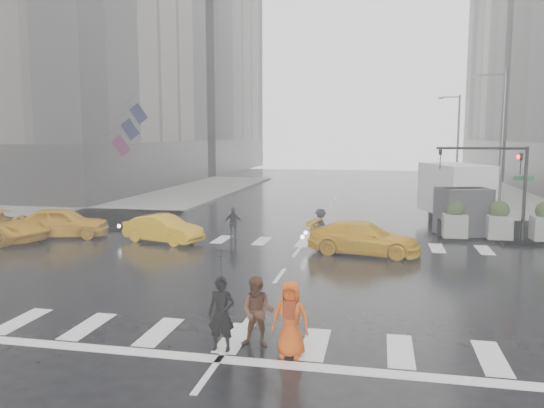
% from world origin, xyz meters
% --- Properties ---
extents(ground, '(120.00, 120.00, 0.00)m').
position_xyz_m(ground, '(0.00, 0.00, 0.00)').
color(ground, black).
rests_on(ground, ground).
extents(sidewalk_nw, '(35.00, 35.00, 0.15)m').
position_xyz_m(sidewalk_nw, '(-19.50, 17.50, 0.07)').
color(sidewalk_nw, gray).
rests_on(sidewalk_nw, ground).
extents(building_nw, '(26.05, 26.05, 38.00)m').
position_xyz_m(building_nw, '(-29.00, 27.00, 17.25)').
color(building_nw, '#A79D91').
rests_on(building_nw, ground).
extents(building_nw_far, '(26.05, 26.05, 44.00)m').
position_xyz_m(building_nw_far, '(-29.00, 56.00, 20.19)').
color(building_nw_far, slate).
rests_on(building_nw_far, ground).
extents(road_markings, '(18.00, 48.00, 0.01)m').
position_xyz_m(road_markings, '(0.00, 0.00, 0.01)').
color(road_markings, silver).
rests_on(road_markings, ground).
extents(traffic_signal_pole, '(4.45, 0.42, 4.50)m').
position_xyz_m(traffic_signal_pole, '(9.01, 8.01, 3.22)').
color(traffic_signal_pole, black).
rests_on(traffic_signal_pole, ground).
extents(street_lamp_near, '(2.15, 0.22, 9.00)m').
position_xyz_m(street_lamp_near, '(10.87, 18.00, 4.95)').
color(street_lamp_near, '#59595B').
rests_on(street_lamp_near, ground).
extents(street_lamp_far, '(2.15, 0.22, 9.00)m').
position_xyz_m(street_lamp_far, '(10.87, 38.00, 4.95)').
color(street_lamp_far, '#59595B').
rests_on(street_lamp_far, ground).
extents(planter_west, '(1.10, 1.10, 1.80)m').
position_xyz_m(planter_west, '(7.00, 8.20, 0.98)').
color(planter_west, gray).
rests_on(planter_west, ground).
extents(planter_mid, '(1.10, 1.10, 1.80)m').
position_xyz_m(planter_mid, '(9.00, 8.20, 0.98)').
color(planter_mid, gray).
rests_on(planter_mid, ground).
extents(flag_cluster, '(2.87, 3.06, 4.69)m').
position_xyz_m(flag_cluster, '(-15.08, 18.50, 5.64)').
color(flag_cluster, '#59595B').
rests_on(flag_cluster, ground).
extents(pedestrian_black, '(0.96, 0.98, 2.43)m').
position_xyz_m(pedestrian_black, '(-0.09, -6.80, 1.59)').
color(pedestrian_black, black).
rests_on(pedestrian_black, ground).
extents(pedestrian_brown, '(0.83, 0.65, 1.69)m').
position_xyz_m(pedestrian_brown, '(0.68, -6.39, 0.85)').
color(pedestrian_brown, '#4C2C1B').
rests_on(pedestrian_brown, ground).
extents(pedestrian_orange, '(0.87, 0.58, 1.75)m').
position_xyz_m(pedestrian_orange, '(1.54, -6.80, 0.88)').
color(pedestrian_orange, '#CC480E').
rests_on(pedestrian_orange, ground).
extents(pedestrian_far_a, '(0.97, 0.68, 1.54)m').
position_xyz_m(pedestrian_far_a, '(-3.46, 6.25, 0.77)').
color(pedestrian_far_a, black).
rests_on(pedestrian_far_a, ground).
extents(pedestrian_far_b, '(1.16, 1.07, 1.58)m').
position_xyz_m(pedestrian_far_b, '(0.75, 6.34, 0.79)').
color(pedestrian_far_b, black).
rests_on(pedestrian_far_b, ground).
extents(taxi_front, '(4.71, 2.87, 1.50)m').
position_xyz_m(taxi_front, '(-11.84, 4.93, 0.75)').
color(taxi_front, '#E5A10C').
rests_on(taxi_front, ground).
extents(taxi_mid, '(4.11, 2.40, 1.28)m').
position_xyz_m(taxi_mid, '(-6.49, 4.82, 0.64)').
color(taxi_mid, '#E5A10C').
rests_on(taxi_mid, ground).
extents(taxi_rear, '(4.41, 2.50, 1.37)m').
position_xyz_m(taxi_rear, '(2.83, 4.21, 0.69)').
color(taxi_rear, '#E5A10C').
rests_on(taxi_rear, ground).
extents(taxi_far, '(5.02, 3.50, 1.43)m').
position_xyz_m(taxi_far, '(-14.28, 3.66, 0.71)').
color(taxi_far, '#E5A10C').
rests_on(taxi_far, ground).
extents(box_truck, '(2.42, 6.46, 3.43)m').
position_xyz_m(box_truck, '(7.50, 11.48, 1.83)').
color(box_truck, silver).
rests_on(box_truck, ground).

